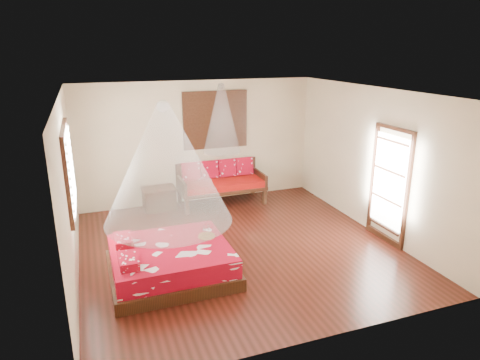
# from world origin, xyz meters

# --- Properties ---
(room) EXTENTS (5.54, 5.54, 2.84)m
(room) POSITION_xyz_m (0.00, 0.00, 1.40)
(room) COLOR black
(room) RESTS_ON ground
(bed) EXTENTS (1.91, 1.73, 0.63)m
(bed) POSITION_xyz_m (-1.36, -0.57, 0.25)
(bed) COLOR black
(bed) RESTS_ON floor
(daybed) EXTENTS (1.96, 0.87, 0.98)m
(daybed) POSITION_xyz_m (0.41, 2.39, 0.52)
(daybed) COLOR black
(daybed) RESTS_ON floor
(storage_chest) EXTENTS (0.74, 0.56, 0.50)m
(storage_chest) POSITION_xyz_m (-1.02, 2.45, 0.25)
(storage_chest) COLOR black
(storage_chest) RESTS_ON floor
(shutter_panel) EXTENTS (1.52, 0.06, 1.32)m
(shutter_panel) POSITION_xyz_m (0.41, 2.72, 1.90)
(shutter_panel) COLOR black
(shutter_panel) RESTS_ON wall_back
(window_left) EXTENTS (0.10, 1.74, 1.34)m
(window_left) POSITION_xyz_m (-2.71, 0.20, 1.70)
(window_left) COLOR black
(window_left) RESTS_ON wall_left
(glazed_door) EXTENTS (0.08, 1.02, 2.16)m
(glazed_door) POSITION_xyz_m (2.72, -0.60, 1.07)
(glazed_door) COLOR black
(glazed_door) RESTS_ON floor
(wine_tray) EXTENTS (0.28, 0.28, 0.22)m
(wine_tray) POSITION_xyz_m (-0.71, -0.40, 0.56)
(wine_tray) COLOR brown
(wine_tray) RESTS_ON bed
(mosquito_net_main) EXTENTS (1.94, 1.94, 1.80)m
(mosquito_net_main) POSITION_xyz_m (-1.34, -0.57, 1.85)
(mosquito_net_main) COLOR silver
(mosquito_net_main) RESTS_ON ceiling
(mosquito_net_daybed) EXTENTS (0.83, 0.83, 1.50)m
(mosquito_net_daybed) POSITION_xyz_m (0.41, 2.25, 2.00)
(mosquito_net_daybed) COLOR silver
(mosquito_net_daybed) RESTS_ON ceiling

